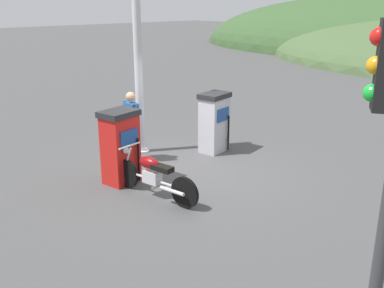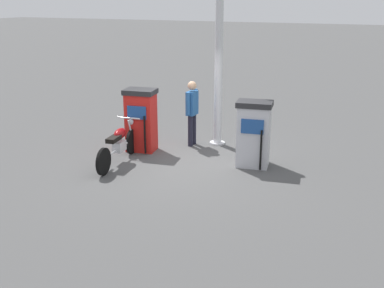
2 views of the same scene
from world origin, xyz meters
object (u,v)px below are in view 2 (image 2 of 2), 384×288
at_px(attendant_person, 192,109).
at_px(motorcycle_near_pump, 119,144).
at_px(fuel_pump_far, 254,134).
at_px(canopy_support_pole, 219,57).
at_px(fuel_pump_near, 141,120).

bearing_deg(attendant_person, motorcycle_near_pump, -27.19).
height_order(fuel_pump_far, motorcycle_near_pump, fuel_pump_far).
relative_size(fuel_pump_far, motorcycle_near_pump, 0.71).
relative_size(fuel_pump_far, canopy_support_pole, 0.32).
bearing_deg(fuel_pump_near, attendant_person, 132.55).
bearing_deg(canopy_support_pole, motorcycle_near_pump, -33.77).
bearing_deg(fuel_pump_far, canopy_support_pole, -133.89).
bearing_deg(canopy_support_pole, fuel_pump_near, -50.13).
distance_m(fuel_pump_far, canopy_support_pole, 2.37).
relative_size(motorcycle_near_pump, attendant_person, 1.27).
height_order(fuel_pump_near, motorcycle_near_pump, fuel_pump_near).
bearing_deg(motorcycle_near_pump, attendant_person, 152.81).
bearing_deg(attendant_person, canopy_support_pole, 124.58).
height_order(fuel_pump_near, fuel_pump_far, fuel_pump_near).
relative_size(fuel_pump_near, canopy_support_pole, 0.33).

